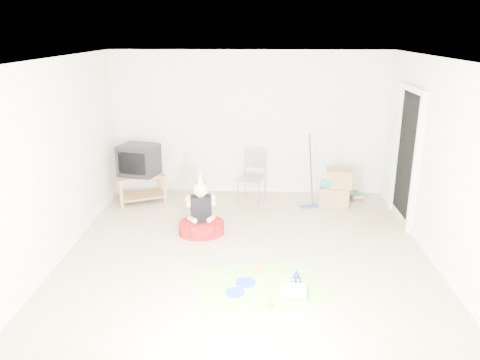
{
  "coord_description": "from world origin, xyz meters",
  "views": [
    {
      "loc": [
        0.12,
        -5.91,
        2.95
      ],
      "look_at": [
        -0.1,
        0.4,
        0.9
      ],
      "focal_mm": 35.0,
      "sensor_mm": 36.0,
      "label": 1
    }
  ],
  "objects_px": {
    "cardboard_boxes": "(336,188)",
    "folding_chair": "(252,178)",
    "crt_tv": "(139,160)",
    "birthday_cake": "(293,291)",
    "seated_woman": "(201,220)",
    "tv_stand": "(141,186)"
  },
  "relations": [
    {
      "from": "cardboard_boxes",
      "to": "birthday_cake",
      "type": "height_order",
      "value": "cardboard_boxes"
    },
    {
      "from": "crt_tv",
      "to": "cardboard_boxes",
      "type": "height_order",
      "value": "crt_tv"
    },
    {
      "from": "crt_tv",
      "to": "birthday_cake",
      "type": "bearing_deg",
      "value": -35.31
    },
    {
      "from": "tv_stand",
      "to": "birthday_cake",
      "type": "distance_m",
      "value": 3.89
    },
    {
      "from": "birthday_cake",
      "to": "tv_stand",
      "type": "bearing_deg",
      "value": 129.69
    },
    {
      "from": "cardboard_boxes",
      "to": "crt_tv",
      "type": "bearing_deg",
      "value": 179.38
    },
    {
      "from": "cardboard_boxes",
      "to": "folding_chair",
      "type": "bearing_deg",
      "value": 177.12
    },
    {
      "from": "birthday_cake",
      "to": "cardboard_boxes",
      "type": "bearing_deg",
      "value": 72.13
    },
    {
      "from": "seated_woman",
      "to": "birthday_cake",
      "type": "relative_size",
      "value": 3.15
    },
    {
      "from": "tv_stand",
      "to": "seated_woman",
      "type": "bearing_deg",
      "value": -47.3
    },
    {
      "from": "folding_chair",
      "to": "cardboard_boxes",
      "type": "distance_m",
      "value": 1.48
    },
    {
      "from": "crt_tv",
      "to": "folding_chair",
      "type": "height_order",
      "value": "crt_tv"
    },
    {
      "from": "tv_stand",
      "to": "seated_woman",
      "type": "xyz_separation_m",
      "value": [
        1.22,
        -1.33,
        -0.08
      ]
    },
    {
      "from": "folding_chair",
      "to": "birthday_cake",
      "type": "bearing_deg",
      "value": -80.28
    },
    {
      "from": "folding_chair",
      "to": "seated_woman",
      "type": "relative_size",
      "value": 0.95
    },
    {
      "from": "seated_woman",
      "to": "birthday_cake",
      "type": "xyz_separation_m",
      "value": [
        1.26,
        -1.66,
        -0.17
      ]
    },
    {
      "from": "cardboard_boxes",
      "to": "seated_woman",
      "type": "relative_size",
      "value": 0.66
    },
    {
      "from": "tv_stand",
      "to": "cardboard_boxes",
      "type": "bearing_deg",
      "value": -0.62
    },
    {
      "from": "tv_stand",
      "to": "folding_chair",
      "type": "distance_m",
      "value": 1.97
    },
    {
      "from": "folding_chair",
      "to": "seated_woman",
      "type": "height_order",
      "value": "seated_woman"
    },
    {
      "from": "tv_stand",
      "to": "folding_chair",
      "type": "relative_size",
      "value": 1.01
    },
    {
      "from": "tv_stand",
      "to": "crt_tv",
      "type": "xyz_separation_m",
      "value": [
        0.0,
        0.0,
        0.48
      ]
    }
  ]
}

